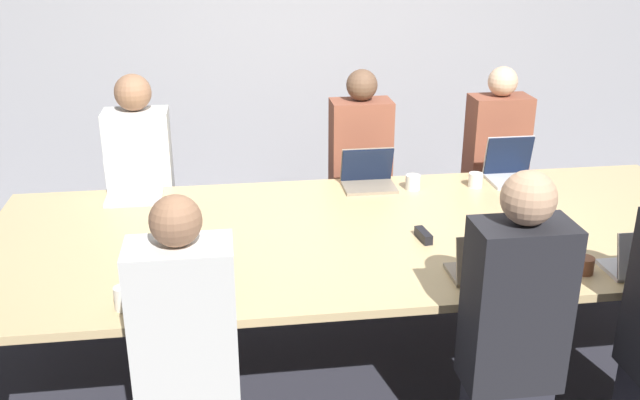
{
  "coord_description": "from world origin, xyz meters",
  "views": [
    {
      "loc": [
        -0.73,
        -3.42,
        2.29
      ],
      "look_at": [
        -0.25,
        0.1,
        0.88
      ],
      "focal_mm": 40.0,
      "sensor_mm": 36.0,
      "label": 1
    }
  ],
  "objects_px": {
    "laptop_far_left": "(134,187)",
    "person_far_left": "(142,185)",
    "stapler": "(423,235)",
    "person_near_left": "(187,365)",
    "laptop_near_left": "(179,293)",
    "cup_near_left": "(123,298)",
    "laptop_far_center": "(368,176)",
    "laptop_near_midright": "(490,266)",
    "person_far_right": "(495,169)",
    "cup_near_right": "(584,265)",
    "cup_far_right": "(475,180)",
    "person_far_center": "(360,174)",
    "cup_far_center": "(413,182)",
    "cup_near_midright": "(542,265)",
    "laptop_far_right": "(511,168)",
    "person_near_midright": "(513,334)"
  },
  "relations": [
    {
      "from": "person_far_center",
      "to": "laptop_near_midright",
      "type": "relative_size",
      "value": 3.86
    },
    {
      "from": "laptop_far_center",
      "to": "person_near_left",
      "type": "height_order",
      "value": "person_near_left"
    },
    {
      "from": "person_far_right",
      "to": "laptop_near_midright",
      "type": "bearing_deg",
      "value": -111.76
    },
    {
      "from": "person_far_right",
      "to": "laptop_near_midright",
      "type": "height_order",
      "value": "person_far_right"
    },
    {
      "from": "laptop_far_left",
      "to": "person_far_left",
      "type": "xyz_separation_m",
      "value": [
        0.01,
        0.33,
        -0.11
      ]
    },
    {
      "from": "laptop_near_midright",
      "to": "person_far_left",
      "type": "bearing_deg",
      "value": -43.01
    },
    {
      "from": "laptop_near_midright",
      "to": "person_near_midright",
      "type": "relative_size",
      "value": 0.26
    },
    {
      "from": "cup_far_center",
      "to": "person_near_midright",
      "type": "height_order",
      "value": "person_near_midright"
    },
    {
      "from": "stapler",
      "to": "person_far_left",
      "type": "bearing_deg",
      "value": 136.25
    },
    {
      "from": "laptop_far_right",
      "to": "laptop_near_left",
      "type": "distance_m",
      "value": 2.43
    },
    {
      "from": "person_far_right",
      "to": "person_far_left",
      "type": "relative_size",
      "value": 0.98
    },
    {
      "from": "person_far_left",
      "to": "cup_near_midright",
      "type": "bearing_deg",
      "value": -39.12
    },
    {
      "from": "laptop_near_left",
      "to": "person_far_left",
      "type": "xyz_separation_m",
      "value": [
        -0.32,
        1.68,
        -0.11
      ]
    },
    {
      "from": "laptop_far_left",
      "to": "cup_near_midright",
      "type": "xyz_separation_m",
      "value": [
        1.99,
        -1.28,
        -0.02
      ]
    },
    {
      "from": "cup_near_right",
      "to": "laptop_near_midright",
      "type": "xyz_separation_m",
      "value": [
        -0.46,
        0.01,
        0.03
      ]
    },
    {
      "from": "person_near_left",
      "to": "cup_near_right",
      "type": "height_order",
      "value": "person_near_left"
    },
    {
      "from": "person_far_left",
      "to": "cup_near_midright",
      "type": "xyz_separation_m",
      "value": [
        1.98,
        -1.61,
        0.09
      ]
    },
    {
      "from": "person_near_left",
      "to": "laptop_far_left",
      "type": "height_order",
      "value": "person_near_left"
    },
    {
      "from": "laptop_far_center",
      "to": "laptop_far_right",
      "type": "bearing_deg",
      "value": 0.03
    },
    {
      "from": "person_near_left",
      "to": "laptop_near_midright",
      "type": "height_order",
      "value": "person_near_left"
    },
    {
      "from": "person_far_right",
      "to": "laptop_far_left",
      "type": "bearing_deg",
      "value": -170.82
    },
    {
      "from": "person_far_left",
      "to": "person_far_right",
      "type": "bearing_deg",
      "value": 1.36
    },
    {
      "from": "laptop_far_center",
      "to": "cup_near_left",
      "type": "height_order",
      "value": "laptop_far_center"
    },
    {
      "from": "cup_far_center",
      "to": "person_near_midright",
      "type": "xyz_separation_m",
      "value": [
        0.01,
        -1.59,
        -0.1
      ]
    },
    {
      "from": "cup_near_midright",
      "to": "person_near_midright",
      "type": "bearing_deg",
      "value": -126.19
    },
    {
      "from": "laptop_far_right",
      "to": "laptop_far_left",
      "type": "distance_m",
      "value": 2.35
    },
    {
      "from": "laptop_near_midright",
      "to": "stapler",
      "type": "distance_m",
      "value": 0.5
    },
    {
      "from": "person_far_right",
      "to": "person_far_left",
      "type": "height_order",
      "value": "person_far_left"
    },
    {
      "from": "person_far_left",
      "to": "laptop_near_midright",
      "type": "relative_size",
      "value": 3.93
    },
    {
      "from": "laptop_far_center",
      "to": "stapler",
      "type": "relative_size",
      "value": 2.12
    },
    {
      "from": "cup_near_left",
      "to": "cup_near_right",
      "type": "distance_m",
      "value": 2.11
    },
    {
      "from": "person_near_left",
      "to": "person_far_right",
      "type": "bearing_deg",
      "value": -134.51
    },
    {
      "from": "person_far_right",
      "to": "person_near_midright",
      "type": "bearing_deg",
      "value": -108.83
    },
    {
      "from": "laptop_far_right",
      "to": "person_near_midright",
      "type": "bearing_deg",
      "value": -111.26
    },
    {
      "from": "laptop_far_center",
      "to": "laptop_near_midright",
      "type": "height_order",
      "value": "laptop_far_center"
    },
    {
      "from": "person_far_center",
      "to": "cup_far_center",
      "type": "bearing_deg",
      "value": -64.04
    },
    {
      "from": "laptop_far_right",
      "to": "person_near_left",
      "type": "distance_m",
      "value": 2.61
    },
    {
      "from": "person_far_center",
      "to": "cup_near_left",
      "type": "distance_m",
      "value": 2.2
    },
    {
      "from": "cup_near_midright",
      "to": "laptop_far_left",
      "type": "bearing_deg",
      "value": 147.22
    },
    {
      "from": "stapler",
      "to": "person_near_midright",
      "type": "bearing_deg",
      "value": -87.16
    },
    {
      "from": "laptop_far_right",
      "to": "person_near_left",
      "type": "height_order",
      "value": "person_near_left"
    },
    {
      "from": "laptop_near_left",
      "to": "person_near_left",
      "type": "bearing_deg",
      "value": 96.09
    },
    {
      "from": "person_near_left",
      "to": "laptop_near_midright",
      "type": "distance_m",
      "value": 1.44
    },
    {
      "from": "laptop_near_left",
      "to": "cup_near_left",
      "type": "relative_size",
      "value": 3.03
    },
    {
      "from": "cup_far_center",
      "to": "cup_near_left",
      "type": "xyz_separation_m",
      "value": [
        -1.6,
        -1.24,
        0.01
      ]
    },
    {
      "from": "cup_far_right",
      "to": "person_far_left",
      "type": "xyz_separation_m",
      "value": [
        -2.08,
        0.43,
        -0.09
      ]
    },
    {
      "from": "person_near_left",
      "to": "person_near_midright",
      "type": "bearing_deg",
      "value": -179.6
    },
    {
      "from": "stapler",
      "to": "person_near_left",
      "type": "bearing_deg",
      "value": -150.92
    },
    {
      "from": "cup_far_right",
      "to": "cup_far_center",
      "type": "distance_m",
      "value": 0.4
    },
    {
      "from": "person_far_right",
      "to": "cup_far_center",
      "type": "bearing_deg",
      "value": -146.21
    }
  ]
}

